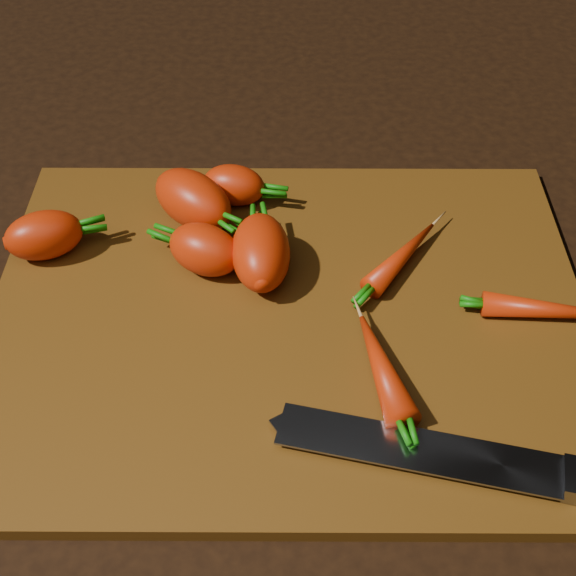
{
  "coord_description": "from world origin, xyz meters",
  "views": [
    {
      "loc": [
        0.0,
        -0.46,
        0.5
      ],
      "look_at": [
        0.0,
        0.01,
        0.03
      ],
      "focal_mm": 50.0,
      "sensor_mm": 36.0,
      "label": 1
    }
  ],
  "objects": [
    {
      "name": "carrot_6",
      "position": [
        0.22,
        -0.01,
        0.02
      ],
      "size": [
        0.12,
        0.04,
        0.02
      ],
      "primitive_type": "ellipsoid",
      "rotation": [
        0.0,
        0.0,
        -0.13
      ],
      "color": "red",
      "rests_on": "cutting_board"
    },
    {
      "name": "cutting_board",
      "position": [
        0.0,
        0.0,
        0.01
      ],
      "size": [
        0.5,
        0.4,
        0.01
      ],
      "primitive_type": "cube",
      "color": "#62390E",
      "rests_on": "ground"
    },
    {
      "name": "ground",
      "position": [
        0.0,
        0.0,
        -0.01
      ],
      "size": [
        2.0,
        2.0,
        0.01
      ],
      "primitive_type": "cube",
      "color": "black"
    },
    {
      "name": "carrot_7",
      "position": [
        0.07,
        -0.07,
        0.03
      ],
      "size": [
        0.05,
        0.11,
        0.03
      ],
      "primitive_type": "ellipsoid",
      "rotation": [
        0.0,
        0.0,
        1.8
      ],
      "color": "red",
      "rests_on": "cutting_board"
    },
    {
      "name": "carrot_3",
      "position": [
        -0.02,
        0.05,
        0.04
      ],
      "size": [
        0.06,
        0.09,
        0.05
      ],
      "primitive_type": "ellipsoid",
      "rotation": [
        0.0,
        0.0,
        1.63
      ],
      "color": "red",
      "rests_on": "cutting_board"
    },
    {
      "name": "carrot_1",
      "position": [
        -0.07,
        0.05,
        0.03
      ],
      "size": [
        0.08,
        0.07,
        0.04
      ],
      "primitive_type": "ellipsoid",
      "rotation": [
        0.0,
        0.0,
        2.66
      ],
      "color": "red",
      "rests_on": "cutting_board"
    },
    {
      "name": "carrot_5",
      "position": [
        0.1,
        0.06,
        0.02
      ],
      "size": [
        0.08,
        0.1,
        0.02
      ],
      "primitive_type": "ellipsoid",
      "rotation": [
        0.0,
        0.0,
        0.92
      ],
      "color": "red",
      "rests_on": "cutting_board"
    },
    {
      "name": "carrot_2",
      "position": [
        -0.09,
        0.12,
        0.04
      ],
      "size": [
        0.1,
        0.1,
        0.05
      ],
      "primitive_type": "ellipsoid",
      "rotation": [
        0.0,
        0.0,
        -0.75
      ],
      "color": "red",
      "rests_on": "cutting_board"
    },
    {
      "name": "carrot_4",
      "position": [
        -0.05,
        0.15,
        0.03
      ],
      "size": [
        0.07,
        0.05,
        0.04
      ],
      "primitive_type": "ellipsoid",
      "rotation": [
        0.0,
        0.0,
        -0.23
      ],
      "color": "red",
      "rests_on": "cutting_board"
    },
    {
      "name": "carrot_0",
      "position": [
        -0.21,
        0.07,
        0.03
      ],
      "size": [
        0.08,
        0.06,
        0.04
      ],
      "primitive_type": "ellipsoid",
      "rotation": [
        0.0,
        0.0,
        0.34
      ],
      "color": "red",
      "rests_on": "cutting_board"
    },
    {
      "name": "knife",
      "position": [
        0.11,
        -0.15,
        0.02
      ],
      "size": [
        0.32,
        0.1,
        0.02
      ],
      "rotation": [
        0.0,
        0.0,
        -0.23
      ],
      "color": "gray",
      "rests_on": "cutting_board"
    }
  ]
}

